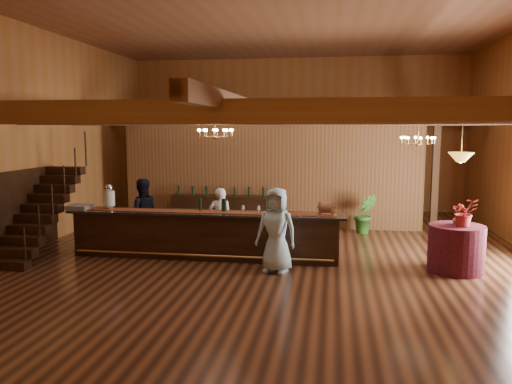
# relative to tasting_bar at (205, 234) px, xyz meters

# --- Properties ---
(floor) EXTENTS (14.00, 14.00, 0.00)m
(floor) POSITION_rel_tasting_bar_xyz_m (1.51, 0.41, -0.55)
(floor) COLOR brown
(floor) RESTS_ON ground
(ceiling) EXTENTS (14.00, 14.00, 0.00)m
(ceiling) POSITION_rel_tasting_bar_xyz_m (1.51, 0.41, 4.95)
(ceiling) COLOR #905C3D
(ceiling) RESTS_ON wall_back
(wall_back) EXTENTS (12.00, 0.10, 5.50)m
(wall_back) POSITION_rel_tasting_bar_xyz_m (1.51, 7.41, 2.20)
(wall_back) COLOR #A56736
(wall_back) RESTS_ON floor
(wall_front) EXTENTS (12.00, 0.10, 5.50)m
(wall_front) POSITION_rel_tasting_bar_xyz_m (1.51, -6.59, 2.20)
(wall_front) COLOR #A56736
(wall_front) RESTS_ON floor
(wall_left) EXTENTS (0.10, 14.00, 5.50)m
(wall_left) POSITION_rel_tasting_bar_xyz_m (-4.49, 0.41, 2.20)
(wall_left) COLOR #A56736
(wall_left) RESTS_ON floor
(beam_grid) EXTENTS (11.90, 13.90, 0.39)m
(beam_grid) POSITION_rel_tasting_bar_xyz_m (1.51, 0.91, 2.70)
(beam_grid) COLOR olive
(beam_grid) RESTS_ON wall_left
(support_posts) EXTENTS (9.20, 10.20, 3.20)m
(support_posts) POSITION_rel_tasting_bar_xyz_m (1.51, -0.09, 1.05)
(support_posts) COLOR olive
(support_posts) RESTS_ON floor
(partition_wall) EXTENTS (9.00, 0.18, 3.10)m
(partition_wall) POSITION_rel_tasting_bar_xyz_m (1.01, 3.91, 1.00)
(partition_wall) COLOR brown
(partition_wall) RESTS_ON floor
(staircase) EXTENTS (1.00, 2.80, 2.00)m
(staircase) POSITION_rel_tasting_bar_xyz_m (-3.94, -0.33, 0.45)
(staircase) COLOR #311C0F
(staircase) RESTS_ON floor
(backroom_boxes) EXTENTS (4.10, 0.60, 1.10)m
(backroom_boxes) POSITION_rel_tasting_bar_xyz_m (1.22, 5.91, -0.02)
(backroom_boxes) COLOR #311C0F
(backroom_boxes) RESTS_ON floor
(tasting_bar) EXTENTS (6.44, 0.84, 1.09)m
(tasting_bar) POSITION_rel_tasting_bar_xyz_m (0.00, 0.00, 0.00)
(tasting_bar) COLOR #311C0F
(tasting_bar) RESTS_ON floor
(beverage_dispenser) EXTENTS (0.26, 0.26, 0.60)m
(beverage_dispenser) POSITION_rel_tasting_bar_xyz_m (-2.34, 0.05, 0.82)
(beverage_dispenser) COLOR silver
(beverage_dispenser) RESTS_ON tasting_bar
(glass_rack_tray) EXTENTS (0.50, 0.50, 0.10)m
(glass_rack_tray) POSITION_rel_tasting_bar_xyz_m (-3.04, -0.05, 0.58)
(glass_rack_tray) COLOR gray
(glass_rack_tray) RESTS_ON tasting_bar
(raffle_drum) EXTENTS (0.34, 0.24, 0.30)m
(raffle_drum) POSITION_rel_tasting_bar_xyz_m (2.77, -0.05, 0.70)
(raffle_drum) COLOR brown
(raffle_drum) RESTS_ON tasting_bar
(bar_bottle_0) EXTENTS (0.07, 0.07, 0.30)m
(bar_bottle_0) POSITION_rel_tasting_bar_xyz_m (-0.13, 0.12, 0.68)
(bar_bottle_0) COLOR black
(bar_bottle_0) RESTS_ON tasting_bar
(bar_bottle_1) EXTENTS (0.07, 0.07, 0.30)m
(bar_bottle_1) POSITION_rel_tasting_bar_xyz_m (0.41, 0.12, 0.68)
(bar_bottle_1) COLOR black
(bar_bottle_1) RESTS_ON tasting_bar
(bar_bottle_2) EXTENTS (0.07, 0.07, 0.30)m
(bar_bottle_2) POSITION_rel_tasting_bar_xyz_m (0.45, 0.12, 0.68)
(bar_bottle_2) COLOR black
(bar_bottle_2) RESTS_ON tasting_bar
(backbar_shelf) EXTENTS (3.46, 0.74, 0.97)m
(backbar_shelf) POSITION_rel_tasting_bar_xyz_m (-0.20, 3.54, -0.06)
(backbar_shelf) COLOR #311C0F
(backbar_shelf) RESTS_ON floor
(round_table) EXTENTS (1.14, 1.14, 0.99)m
(round_table) POSITION_rel_tasting_bar_xyz_m (5.48, -0.29, -0.05)
(round_table) COLOR maroon
(round_table) RESTS_ON floor
(chandelier_left) EXTENTS (0.80, 0.80, 0.46)m
(chandelier_left) POSITION_rel_tasting_bar_xyz_m (0.27, 0.02, 2.34)
(chandelier_left) COLOR tan
(chandelier_left) RESTS_ON beam_grid
(chandelier_right) EXTENTS (0.80, 0.80, 0.65)m
(chandelier_right) POSITION_rel_tasting_bar_xyz_m (4.90, 1.47, 2.16)
(chandelier_right) COLOR tan
(chandelier_right) RESTS_ON beam_grid
(pendant_lamp) EXTENTS (0.52, 0.52, 0.90)m
(pendant_lamp) POSITION_rel_tasting_bar_xyz_m (5.48, -0.29, 1.86)
(pendant_lamp) COLOR tan
(pendant_lamp) RESTS_ON beam_grid
(bartender) EXTENTS (0.61, 0.45, 1.56)m
(bartender) POSITION_rel_tasting_bar_xyz_m (0.21, 0.71, 0.23)
(bartender) COLOR white
(bartender) RESTS_ON floor
(staff_second) EXTENTS (1.04, 0.95, 1.74)m
(staff_second) POSITION_rel_tasting_bar_xyz_m (-1.81, 0.76, 0.33)
(staff_second) COLOR black
(staff_second) RESTS_ON floor
(guest) EXTENTS (0.98, 0.76, 1.78)m
(guest) POSITION_rel_tasting_bar_xyz_m (1.77, -0.89, 0.34)
(guest) COLOR #AAD4E5
(guest) RESTS_ON floor
(floor_plant) EXTENTS (0.67, 0.56, 1.13)m
(floor_plant) POSITION_rel_tasting_bar_xyz_m (3.83, 3.29, 0.02)
(floor_plant) COLOR #316E22
(floor_plant) RESTS_ON floor
(table_flowers) EXTENTS (0.62, 0.56, 0.59)m
(table_flowers) POSITION_rel_tasting_bar_xyz_m (5.58, -0.40, 0.73)
(table_flowers) COLOR #A52625
(table_flowers) RESTS_ON round_table
(table_vase) EXTENTS (0.21, 0.21, 0.33)m
(table_vase) POSITION_rel_tasting_bar_xyz_m (5.51, -0.17, 0.60)
(table_vase) COLOR tan
(table_vase) RESTS_ON round_table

